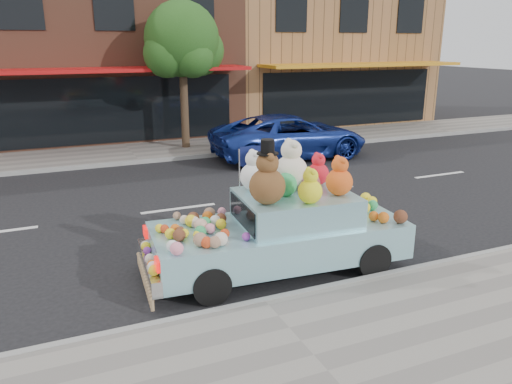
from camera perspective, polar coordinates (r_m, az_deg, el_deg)
ground at (r=12.05m, az=-8.84°, el=-1.91°), size 120.00×120.00×0.00m
near_sidewalk at (r=6.54m, az=6.60°, el=-18.43°), size 60.00×3.00×0.12m
far_sidewalk at (r=18.20m, az=-14.07°, el=4.35°), size 60.00×3.00×0.12m
near_kerb at (r=7.67m, az=0.93°, el=-12.54°), size 60.00×0.12×0.13m
far_kerb at (r=16.75m, az=-13.21°, el=3.38°), size 60.00×0.12×0.13m
storefront_mid at (r=23.23m, az=-17.08°, el=15.64°), size 10.00×9.80×7.30m
storefront_right at (r=26.35m, az=5.95°, el=16.31°), size 10.00×9.80×7.30m
street_tree at (r=18.28m, az=-8.42°, el=16.21°), size 3.00×2.70×5.22m
car_blue at (r=17.07m, az=3.87°, el=6.36°), size 5.36×2.49×1.49m
art_car at (r=8.55m, az=2.81°, el=-3.82°), size 4.60×2.05×2.39m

